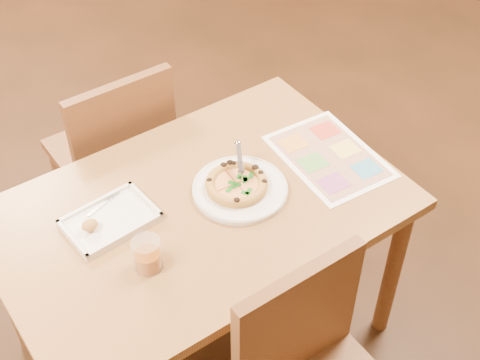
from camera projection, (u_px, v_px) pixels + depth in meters
room at (188, 35)px, 1.71m from camera, size 7.00×7.00×7.00m
dining_table at (199, 224)px, 2.20m from camera, size 1.30×0.85×0.72m
chair_far at (117, 143)px, 2.61m from camera, size 0.42×0.42×0.47m
plate at (240, 189)px, 2.19m from camera, size 0.40×0.40×0.02m
pizza at (237, 184)px, 2.18m from camera, size 0.21×0.21×0.03m
pizza_cutter at (240, 162)px, 2.18m from camera, size 0.07×0.12×0.08m
appetizer_tray at (109, 222)px, 2.08m from camera, size 0.29×0.21×0.05m
glass_tumbler at (147, 256)px, 1.93m from camera, size 0.09×0.09×0.11m
menu at (329, 156)px, 2.32m from camera, size 0.33×0.44×0.00m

